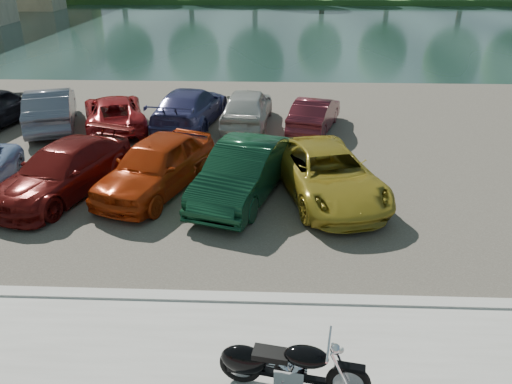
% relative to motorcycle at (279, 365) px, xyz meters
% --- Properties ---
extents(ground, '(200.00, 200.00, 0.00)m').
position_rel_motorcycle_xyz_m(ground, '(-0.10, 0.19, -0.56)').
color(ground, '#595447').
rests_on(ground, ground).
extents(kerb, '(60.00, 0.30, 0.14)m').
position_rel_motorcycle_xyz_m(kerb, '(-0.10, 2.19, -0.49)').
color(kerb, '#A09E97').
rests_on(kerb, ground).
extents(parking_lot, '(60.00, 18.00, 0.04)m').
position_rel_motorcycle_xyz_m(parking_lot, '(-0.10, 11.19, -0.54)').
color(parking_lot, '#443F37').
rests_on(parking_lot, ground).
extents(river, '(120.00, 40.00, 0.00)m').
position_rel_motorcycle_xyz_m(river, '(-0.10, 40.19, -0.56)').
color(river, '#1A2F2D').
rests_on(river, ground).
extents(motorcycle, '(2.32, 0.82, 1.05)m').
position_rel_motorcycle_xyz_m(motorcycle, '(0.00, 0.00, 0.00)').
color(motorcycle, black).
rests_on(motorcycle, promenade).
extents(car_3, '(3.37, 5.09, 1.37)m').
position_rel_motorcycle_xyz_m(car_3, '(-5.97, 6.82, 0.16)').
color(car_3, '#590E0C').
rests_on(car_3, parking_lot).
extents(car_4, '(3.22, 4.87, 1.54)m').
position_rel_motorcycle_xyz_m(car_4, '(-3.44, 7.09, 0.25)').
color(car_4, '#A92E0B').
rests_on(car_4, parking_lot).
extents(car_5, '(2.85, 4.81, 1.50)m').
position_rel_motorcycle_xyz_m(car_5, '(-0.98, 6.78, 0.23)').
color(car_5, '#0D311D').
rests_on(car_5, parking_lot).
extents(car_6, '(3.45, 5.35, 1.37)m').
position_rel_motorcycle_xyz_m(car_6, '(1.32, 6.89, 0.16)').
color(car_6, '#A28C25').
rests_on(car_6, parking_lot).
extents(car_9, '(3.00, 4.86, 1.51)m').
position_rel_motorcycle_xyz_m(car_9, '(-8.70, 12.50, 0.24)').
color(car_9, '#575C69').
rests_on(car_9, parking_lot).
extents(car_10, '(3.53, 5.01, 1.27)m').
position_rel_motorcycle_xyz_m(car_10, '(-6.26, 12.47, 0.11)').
color(car_10, maroon).
rests_on(car_10, parking_lot).
extents(car_11, '(2.72, 5.21, 1.44)m').
position_rel_motorcycle_xyz_m(car_11, '(-3.43, 13.00, 0.20)').
color(car_11, navy).
rests_on(car_11, parking_lot).
extents(car_12, '(2.03, 4.41, 1.46)m').
position_rel_motorcycle_xyz_m(car_12, '(-1.23, 13.04, 0.21)').
color(car_12, '#B3B2AE').
rests_on(car_12, parking_lot).
extents(car_13, '(2.30, 3.97, 1.24)m').
position_rel_motorcycle_xyz_m(car_13, '(1.35, 12.63, 0.10)').
color(car_13, '#52161E').
rests_on(car_13, parking_lot).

